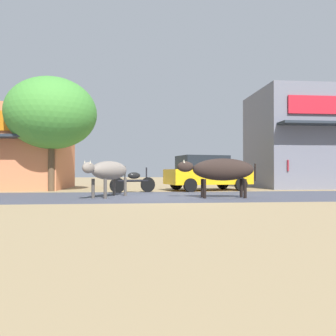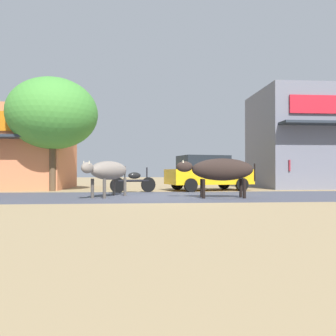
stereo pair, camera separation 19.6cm
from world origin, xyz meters
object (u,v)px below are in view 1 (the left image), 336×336
Objects in this scene: cow_near_brown at (109,171)px; roadside_tree at (52,114)px; parked_hatchback_car at (206,173)px; cow_far_dark at (222,170)px; parked_motorcycle at (134,181)px; pedestrian_by_shop at (286,169)px.

roadside_tree is at bearing 126.52° from cow_near_brown.
cow_far_dark is at bearing -95.16° from parked_hatchback_car.
parked_motorcycle is 0.72× the size of cow_near_brown.
cow_near_brown is 9.31m from pedestrian_by_shop.
parked_hatchback_car is 5.70m from cow_near_brown.
parked_hatchback_car is 1.55× the size of cow_far_dark.
roadside_tree reaches higher than cow_near_brown.
pedestrian_by_shop reaches higher than cow_far_dark.
cow_near_brown is at bearing -53.48° from roadside_tree.
pedestrian_by_shop is (4.09, 0.35, 0.15)m from parked_hatchback_car.
parked_hatchback_car is 3.68m from parked_motorcycle.
parked_motorcycle is 1.13× the size of pedestrian_by_shop.
cow_far_dark is 6.60m from pedestrian_by_shop.
cow_far_dark reaches higher than parked_motorcycle.
cow_far_dark reaches higher than cow_near_brown.
pedestrian_by_shop reaches higher than cow_near_brown.
parked_hatchback_car reaches higher than parked_motorcycle.
parked_motorcycle is (3.76, -1.47, -3.08)m from roadside_tree.
roadside_tree reaches higher than pedestrian_by_shop.
parked_hatchback_car reaches higher than cow_far_dark.
cow_near_brown reaches higher than parked_motorcycle.
roadside_tree is at bearing -178.95° from pedestrian_by_shop.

